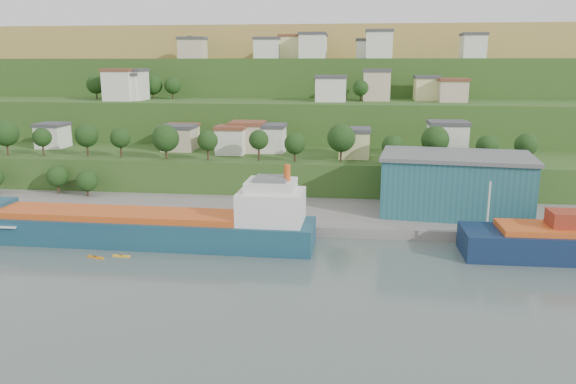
# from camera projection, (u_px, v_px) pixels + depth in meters

# --- Properties ---
(ground) EXTENTS (500.00, 500.00, 0.00)m
(ground) POSITION_uv_depth(u_px,v_px,m) (201.00, 259.00, 98.28)
(ground) COLOR #404E4B
(ground) RESTS_ON ground
(quay) EXTENTS (220.00, 26.00, 4.00)m
(quay) POSITION_uv_depth(u_px,v_px,m) (324.00, 220.00, 123.09)
(quay) COLOR slate
(quay) RESTS_ON ground
(hillside) EXTENTS (360.00, 210.23, 96.00)m
(hillside) POSITION_uv_depth(u_px,v_px,m) (298.00, 136.00, 261.54)
(hillside) COLOR #284719
(hillside) RESTS_ON ground
(cargo_ship_near) EXTENTS (68.91, 11.92, 17.67)m
(cargo_ship_near) POSITION_uv_depth(u_px,v_px,m) (146.00, 228.00, 106.74)
(cargo_ship_near) COLOR navy
(cargo_ship_near) RESTS_ON ground
(warehouse) EXTENTS (33.06, 22.59, 12.80)m
(warehouse) POSITION_uv_depth(u_px,v_px,m) (455.00, 184.00, 119.64)
(warehouse) COLOR #1F555E
(warehouse) RESTS_ON quay
(dinghy) EXTENTS (4.70, 2.27, 0.90)m
(dinghy) POSITION_uv_depth(u_px,v_px,m) (39.00, 214.00, 120.92)
(dinghy) COLOR silver
(dinghy) RESTS_ON pebble_beach
(kayak_orange) EXTENTS (3.42, 1.49, 0.85)m
(kayak_orange) POSITION_uv_depth(u_px,v_px,m) (95.00, 257.00, 98.82)
(kayak_orange) COLOR orange
(kayak_orange) RESTS_ON ground
(kayak_yellow) EXTENTS (3.17, 0.69, 0.79)m
(kayak_yellow) POSITION_uv_depth(u_px,v_px,m) (121.00, 255.00, 99.49)
(kayak_yellow) COLOR yellow
(kayak_yellow) RESTS_ON ground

